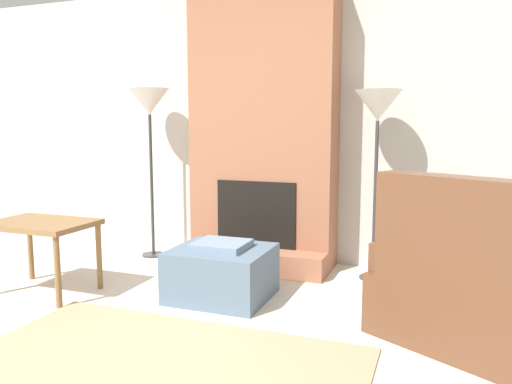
{
  "coord_description": "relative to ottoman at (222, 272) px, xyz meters",
  "views": [
    {
      "loc": [
        1.55,
        -1.68,
        1.29
      ],
      "look_at": [
        0.0,
        2.44,
        0.69
      ],
      "focal_mm": 35.0,
      "sensor_mm": 36.0,
      "label": 1
    }
  ],
  "objects": [
    {
      "name": "ottoman",
      "position": [
        0.0,
        0.0,
        0.0
      ],
      "size": [
        0.7,
        0.64,
        0.43
      ],
      "color": "slate",
      "rests_on": "ground_plane"
    },
    {
      "name": "floor_lamp_right",
      "position": [
        1.0,
        0.87,
        1.19
      ],
      "size": [
        0.38,
        0.38,
        1.57
      ],
      "color": "#333333",
      "rests_on": "ground_plane"
    },
    {
      "name": "floor_lamp_left",
      "position": [
        -1.14,
        0.87,
        1.25
      ],
      "size": [
        0.38,
        0.38,
        1.63
      ],
      "color": "#333333",
      "rests_on": "ground_plane"
    },
    {
      "name": "wall_back",
      "position": [
        -0.04,
        1.24,
        1.1
      ],
      "size": [
        7.69,
        0.06,
        2.6
      ],
      "primitive_type": "cube",
      "color": "#BCB7AD",
      "rests_on": "ground_plane"
    },
    {
      "name": "side_table",
      "position": [
        -1.34,
        -0.37,
        0.29
      ],
      "size": [
        0.77,
        0.53,
        0.56
      ],
      "color": "brown",
      "rests_on": "ground_plane"
    },
    {
      "name": "armchair",
      "position": [
        1.7,
        -0.15,
        0.09
      ],
      "size": [
        1.35,
        1.35,
        1.01
      ],
      "rotation": [
        0.0,
        0.0,
        2.63
      ],
      "color": "brown",
      "rests_on": "ground_plane"
    },
    {
      "name": "fireplace",
      "position": [
        -0.04,
        1.0,
        1.04
      ],
      "size": [
        1.33,
        0.63,
        2.6
      ],
      "color": "#935B42",
      "rests_on": "ground_plane"
    },
    {
      "name": "area_rug",
      "position": [
        0.13,
        -1.16,
        -0.19
      ],
      "size": [
        2.19,
        1.37,
        0.01
      ],
      "primitive_type": "cube",
      "color": "#9E8966",
      "rests_on": "ground_plane"
    }
  ]
}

